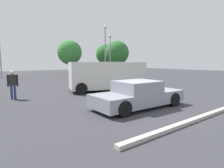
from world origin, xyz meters
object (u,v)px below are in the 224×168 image
object	(u,v)px
sedan_foreground	(138,95)
light_post_mid	(105,43)
van_white	(107,75)
light_post_near	(110,48)
pedestrian	(13,82)
dog	(139,92)

from	to	relation	value
sedan_foreground	light_post_mid	distance (m)	16.60
van_white	light_post_near	world-z (taller)	light_post_near
pedestrian	sedan_foreground	bearing A→B (deg)	-129.23
sedan_foreground	dog	xyz separation A→B (m)	(2.07, 1.94, -0.29)
light_post_near	sedan_foreground	bearing A→B (deg)	-123.38
dog	van_white	size ratio (longest dim) A/B	0.11
dog	pedestrian	xyz separation A→B (m)	(-6.25, 3.73, 0.67)
sedan_foreground	van_white	xyz separation A→B (m)	(1.82, 4.92, 0.56)
dog	pedestrian	bearing A→B (deg)	146.74
dog	pedestrian	world-z (taller)	pedestrian
pedestrian	dog	bearing A→B (deg)	-106.43
sedan_foreground	light_post_near	xyz separation A→B (m)	(10.40, 15.78, 3.47)
dog	pedestrian	size ratio (longest dim) A/B	0.39
light_post_mid	light_post_near	bearing A→B (deg)	40.29
light_post_near	dog	bearing A→B (deg)	-121.03
van_white	light_post_near	bearing A→B (deg)	-108.69
sedan_foreground	pedestrian	bearing A→B (deg)	128.25
van_white	pedestrian	xyz separation A→B (m)	(-6.00, 0.76, -0.18)
pedestrian	light_post_near	world-z (taller)	light_post_near
van_white	sedan_foreground	bearing A→B (deg)	89.23
dog	van_white	bearing A→B (deg)	92.35
van_white	light_post_near	distance (m)	14.14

